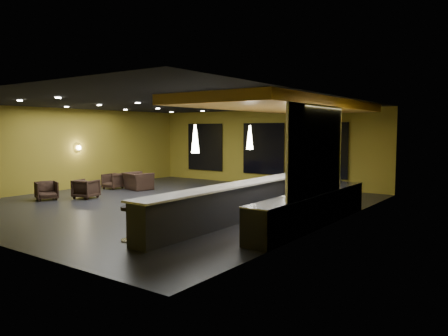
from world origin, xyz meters
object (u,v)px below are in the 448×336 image
Objects in this scene: pendant_0 at (195,139)px; pendant_2 at (289,136)px; staff_c at (331,182)px; column at (309,152)px; staff_a at (294,184)px; bar_stool_5 at (278,187)px; staff_b at (324,181)px; bar_stool_1 at (168,210)px; armchair_b at (86,189)px; bar_stool_4 at (254,193)px; prep_counter at (312,210)px; armchair_c at (113,181)px; bar_counter at (240,202)px; pendant_1 at (250,137)px; armchair_d at (138,181)px; bar_stool_3 at (235,198)px; bar_stool_2 at (209,204)px; armchair_a at (47,191)px; bar_stool_0 at (129,219)px.

pendant_2 is (0.00, 5.00, 0.00)m from pendant_0.
pendant_0 reaches higher than staff_c.
staff_a is at bearing -77.07° from column.
bar_stool_5 is at bearing 179.84° from staff_c.
pendant_2 is 0.43× the size of staff_a.
staff_a is at bearing -137.05° from staff_b.
bar_stool_1 is 5.55m from bar_stool_5.
bar_stool_4 is at bearing -174.69° from armchair_b.
bar_stool_1 is at bearing -138.68° from prep_counter.
staff_a is 8.72m from armchair_c.
bar_counter is 2.46m from staff_a.
pendant_1 is 0.95× the size of armchair_c.
pendant_0 is 4.49m from bar_stool_4.
bar_counter is at bearing -90.00° from pendant_2.
staff_b is 8.42m from armchair_d.
armchair_c is at bearing -75.12° from armchair_b.
bar_stool_3 is 0.99× the size of bar_stool_4.
staff_b is 2.51× the size of bar_stool_2.
armchair_c is at bearing -170.55° from bar_stool_5.
pendant_2 is at bearing -35.30° from bar_stool_5.
armchair_b is at bearing -149.82° from bar_stool_5.
column reaches higher than staff_c.
armchair_c is (-9.48, -0.70, -0.59)m from staff_b.
prep_counter is 8.08× the size of bar_stool_3.
bar_stool_4 is at bearing 151.46° from prep_counter.
bar_counter is 4.92× the size of staff_a.
pendant_0 reaches higher than bar_stool_3.
pendant_2 is at bearing 79.86° from bar_stool_1.
bar_counter is at bearing -165.96° from prep_counter.
armchair_a is (-8.27, -3.60, -0.47)m from staff_a.
armchair_b is 2.83m from armchair_d.
column is at bearing -31.12° from armchair_a.
bar_stool_2 is at bearing -62.88° from armchair_a.
armchair_c is 0.97× the size of bar_stool_1.
bar_stool_5 is at bearing 90.14° from bar_stool_2.
bar_stool_4 is at bearing -92.99° from bar_stool_5.
bar_stool_0 is at bearing 137.31° from armchair_b.
bar_stool_5 is (-0.70, 2.99, -1.81)m from pendant_1.
bar_stool_0 is at bearing -41.98° from armchair_c.
prep_counter is 9.91m from armchair_a.
bar_stool_4 is at bearing 117.17° from pendant_1.
column is 5.00× the size of pendant_2.
prep_counter is 3.16m from bar_stool_4.
armchair_b is at bearing 162.10° from bar_stool_1.
staff_a is at bearing 78.09° from bar_stool_0.
armchair_a is at bearing 174.18° from pendant_0.
armchair_c is (-8.19, -2.35, -1.41)m from column.
bar_counter is at bearing -46.43° from bar_stool_3.
staff_a is at bearing -169.57° from armchair_d.
staff_c is at bearing -42.30° from armchair_a.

